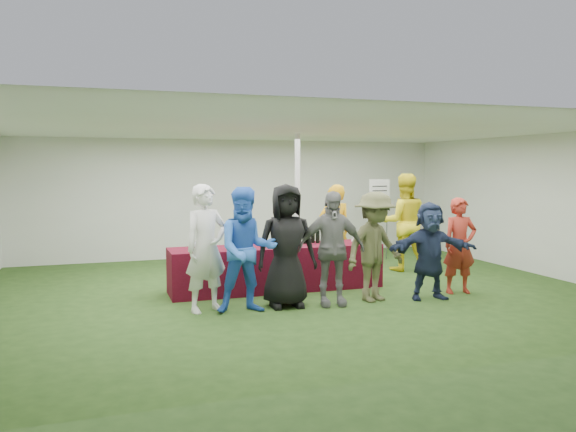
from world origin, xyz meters
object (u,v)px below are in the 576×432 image
object	(u,v)px
staff_back	(404,222)
customer_0	(206,248)
customer_6	(460,246)
serving_table	(277,268)
customer_5	(430,251)
staff_pourer	(335,231)
customer_1	(247,250)
customer_3	(331,248)
customer_4	(375,247)
dump_bucket	(365,238)
wine_list_sign	(379,201)
customer_2	(286,246)

from	to	relation	value
staff_back	customer_0	distance (m)	4.76
staff_back	customer_6	bearing A→B (deg)	103.44
serving_table	staff_back	distance (m)	3.15
serving_table	customer_5	bearing A→B (deg)	-34.08
staff_pourer	serving_table	bearing A→B (deg)	26.64
customer_1	customer_3	size ratio (longest dim) A/B	1.04
customer_0	customer_4	bearing A→B (deg)	-25.48
customer_0	customer_1	xyz separation A→B (m)	(0.54, -0.23, -0.02)
staff_back	customer_5	bearing A→B (deg)	87.50
dump_bucket	customer_1	bearing A→B (deg)	-155.98
customer_3	customer_5	size ratio (longest dim) A/B	1.12
wine_list_sign	staff_back	world-z (taller)	staff_back
customer_3	customer_5	xyz separation A→B (m)	(1.62, -0.12, -0.09)
customer_0	customer_2	xyz separation A→B (m)	(1.18, -0.10, -0.00)
customer_3	customer_6	distance (m)	2.32
customer_2	customer_5	bearing A→B (deg)	-2.57
customer_3	customer_6	bearing A→B (deg)	10.59
wine_list_sign	customer_0	size ratio (longest dim) A/B	0.98
customer_5	serving_table	bearing A→B (deg)	154.65
staff_pourer	dump_bucket	bearing A→B (deg)	96.78
customer_0	customer_5	xyz separation A→B (m)	(3.46, -0.36, -0.15)
dump_bucket	staff_back	xyz separation A→B (m)	(1.42, 1.13, 0.13)
staff_back	customer_4	bearing A→B (deg)	69.12
dump_bucket	customer_3	xyz separation A→B (m)	(-1.08, -1.06, 0.02)
staff_back	serving_table	bearing A→B (deg)	35.38
staff_back	customer_0	xyz separation A→B (m)	(-4.34, -1.96, -0.06)
customer_4	customer_6	xyz separation A→B (m)	(1.58, 0.06, -0.06)
wine_list_sign	staff_back	bearing A→B (deg)	-96.82
customer_0	customer_5	size ratio (longest dim) A/B	1.19
customer_2	customer_3	distance (m)	0.68
customer_1	customer_2	xyz separation A→B (m)	(0.64, 0.14, 0.02)
dump_bucket	customer_2	world-z (taller)	customer_2
dump_bucket	customer_4	size ratio (longest dim) A/B	0.15
staff_pourer	customer_2	bearing A→B (deg)	48.06
dump_bucket	customer_5	size ratio (longest dim) A/B	0.16
wine_list_sign	customer_0	world-z (taller)	customer_0
serving_table	customer_0	size ratio (longest dim) A/B	1.96
staff_pourer	customer_6	size ratio (longest dim) A/B	1.11
customer_0	customer_3	distance (m)	1.86
dump_bucket	customer_3	bearing A→B (deg)	-135.45
serving_table	customer_0	xyz separation A→B (m)	(-1.39, -1.05, 0.54)
staff_pourer	staff_back	world-z (taller)	staff_back
serving_table	customer_1	distance (m)	1.62
customer_2	customer_4	distance (m)	1.41
serving_table	customer_2	world-z (taller)	customer_2
dump_bucket	customer_3	size ratio (longest dim) A/B	0.15
serving_table	customer_2	xyz separation A→B (m)	(-0.21, -1.15, 0.54)
staff_pourer	customer_0	size ratio (longest dim) A/B	0.95
wine_list_sign	staff_pourer	size ratio (longest dim) A/B	1.03
wine_list_sign	customer_4	xyz separation A→B (m)	(-1.92, -3.53, -0.47)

